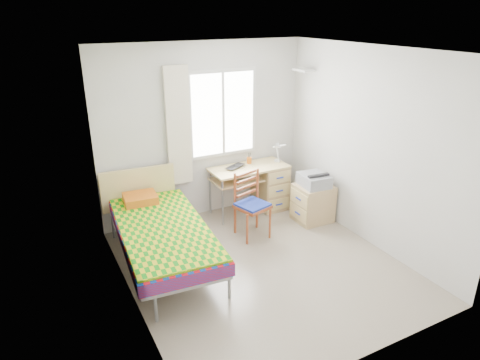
% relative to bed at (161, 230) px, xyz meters
% --- Properties ---
extents(floor, '(3.50, 3.50, 0.00)m').
position_rel_bed_xyz_m(floor, '(1.08, -0.67, -0.46)').
color(floor, '#BCAD93').
rests_on(floor, ground).
extents(ceiling, '(3.50, 3.50, 0.00)m').
position_rel_bed_xyz_m(ceiling, '(1.08, -0.67, 2.14)').
color(ceiling, white).
rests_on(ceiling, wall_back).
extents(wall_back, '(3.20, 0.00, 3.20)m').
position_rel_bed_xyz_m(wall_back, '(1.08, 1.08, 0.84)').
color(wall_back, silver).
rests_on(wall_back, ground).
extents(wall_left, '(0.00, 3.50, 3.50)m').
position_rel_bed_xyz_m(wall_left, '(-0.52, -0.67, 0.84)').
color(wall_left, silver).
rests_on(wall_left, ground).
extents(wall_right, '(0.00, 3.50, 3.50)m').
position_rel_bed_xyz_m(wall_right, '(2.68, -0.67, 0.84)').
color(wall_right, silver).
rests_on(wall_right, ground).
extents(window, '(1.10, 0.04, 1.30)m').
position_rel_bed_xyz_m(window, '(1.38, 1.06, 1.09)').
color(window, white).
rests_on(window, wall_back).
extents(curtain, '(0.35, 0.05, 1.70)m').
position_rel_bed_xyz_m(curtain, '(0.66, 1.01, 0.99)').
color(curtain, white).
rests_on(curtain, wall_back).
extents(floating_shelf, '(0.20, 0.32, 0.03)m').
position_rel_bed_xyz_m(floating_shelf, '(2.57, 0.73, 1.69)').
color(floating_shelf, white).
rests_on(floating_shelf, wall_right).
extents(bed, '(1.19, 2.26, 0.95)m').
position_rel_bed_xyz_m(bed, '(0.00, 0.00, 0.00)').
color(bed, gray).
rests_on(bed, floor).
extents(desk, '(1.20, 0.56, 0.75)m').
position_rel_bed_xyz_m(desk, '(1.99, 0.77, -0.05)').
color(desk, '#E3C377').
rests_on(desk, floor).
extents(chair, '(0.49, 0.49, 0.93)m').
position_rel_bed_xyz_m(chair, '(1.35, 0.12, 0.06)').
color(chair, '#95401C').
rests_on(chair, floor).
extents(cabinet, '(0.53, 0.47, 0.57)m').
position_rel_bed_xyz_m(cabinet, '(2.38, 0.06, -0.17)').
color(cabinet, tan).
rests_on(cabinet, floor).
extents(printer, '(0.42, 0.47, 0.19)m').
position_rel_bed_xyz_m(printer, '(2.37, 0.06, 0.20)').
color(printer, '#9EA1A6').
rests_on(printer, cabinet).
extents(laptop, '(0.42, 0.36, 0.03)m').
position_rel_bed_xyz_m(laptop, '(1.49, 0.80, 0.31)').
color(laptop, black).
rests_on(laptop, desk).
extents(pen_cup, '(0.09, 0.09, 0.10)m').
position_rel_bed_xyz_m(pen_cup, '(1.75, 0.92, 0.34)').
color(pen_cup, orange).
rests_on(pen_cup, desk).
extents(task_lamp, '(0.21, 0.31, 0.37)m').
position_rel_bed_xyz_m(task_lamp, '(2.13, 0.67, 0.52)').
color(task_lamp, white).
rests_on(task_lamp, desk).
extents(book, '(0.18, 0.24, 0.02)m').
position_rel_bed_xyz_m(book, '(1.45, 0.81, 0.13)').
color(book, gray).
rests_on(book, desk).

